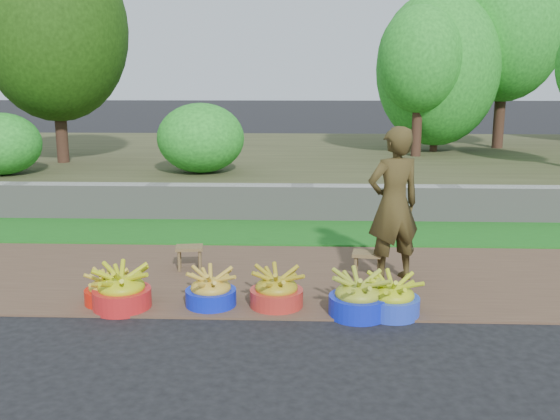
{
  "coord_description": "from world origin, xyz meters",
  "views": [
    {
      "loc": [
        0.03,
        -5.3,
        2.14
      ],
      "look_at": [
        -0.23,
        1.3,
        0.75
      ],
      "focal_mm": 40.0,
      "sensor_mm": 36.0,
      "label": 1
    }
  ],
  "objects_px": {
    "stool_left": "(189,251)",
    "stool_right": "(368,257)",
    "vendor_woman": "(394,205)",
    "basin_f": "(392,298)",
    "basin_c": "(211,291)",
    "basin_d": "(276,291)",
    "basin_a": "(108,290)",
    "basin_e": "(358,297)",
    "basin_b": "(122,290)"
  },
  "relations": [
    {
      "from": "stool_left",
      "to": "stool_right",
      "type": "bearing_deg",
      "value": -6.7
    },
    {
      "from": "stool_left",
      "to": "vendor_woman",
      "type": "height_order",
      "value": "vendor_woman"
    },
    {
      "from": "stool_left",
      "to": "vendor_woman",
      "type": "xyz_separation_m",
      "value": [
        2.24,
        -0.29,
        0.61
      ]
    },
    {
      "from": "basin_f",
      "to": "basin_c",
      "type": "bearing_deg",
      "value": 174.81
    },
    {
      "from": "basin_d",
      "to": "basin_a",
      "type": "bearing_deg",
      "value": 179.33
    },
    {
      "from": "basin_c",
      "to": "stool_right",
      "type": "bearing_deg",
      "value": 29.91
    },
    {
      "from": "basin_d",
      "to": "basin_e",
      "type": "bearing_deg",
      "value": -13.42
    },
    {
      "from": "basin_e",
      "to": "stool_right",
      "type": "distance_m",
      "value": 1.1
    },
    {
      "from": "basin_a",
      "to": "stool_left",
      "type": "distance_m",
      "value": 1.27
    },
    {
      "from": "stool_right",
      "to": "vendor_woman",
      "type": "height_order",
      "value": "vendor_woman"
    },
    {
      "from": "stool_right",
      "to": "basin_f",
      "type": "bearing_deg",
      "value": -83.35
    },
    {
      "from": "basin_a",
      "to": "basin_f",
      "type": "bearing_deg",
      "value": -3.73
    },
    {
      "from": "basin_b",
      "to": "vendor_woman",
      "type": "height_order",
      "value": "vendor_woman"
    },
    {
      "from": "basin_a",
      "to": "vendor_woman",
      "type": "bearing_deg",
      "value": 16.27
    },
    {
      "from": "basin_f",
      "to": "stool_left",
      "type": "bearing_deg",
      "value": 148.49
    },
    {
      "from": "basin_b",
      "to": "vendor_woman",
      "type": "xyz_separation_m",
      "value": [
        2.66,
        0.94,
        0.66
      ]
    },
    {
      "from": "stool_left",
      "to": "basin_d",
      "type": "bearing_deg",
      "value": -47.59
    },
    {
      "from": "basin_b",
      "to": "basin_c",
      "type": "xyz_separation_m",
      "value": [
        0.83,
        0.09,
        -0.02
      ]
    },
    {
      "from": "basin_d",
      "to": "basin_f",
      "type": "xyz_separation_m",
      "value": [
        1.07,
        -0.16,
        -0.0
      ]
    },
    {
      "from": "basin_a",
      "to": "basin_e",
      "type": "height_order",
      "value": "basin_e"
    },
    {
      "from": "basin_c",
      "to": "basin_f",
      "type": "height_order",
      "value": "basin_f"
    },
    {
      "from": "basin_b",
      "to": "basin_d",
      "type": "height_order",
      "value": "basin_b"
    },
    {
      "from": "basin_c",
      "to": "stool_right",
      "type": "distance_m",
      "value": 1.82
    },
    {
      "from": "basin_b",
      "to": "stool_left",
      "type": "height_order",
      "value": "basin_b"
    },
    {
      "from": "basin_c",
      "to": "basin_d",
      "type": "xyz_separation_m",
      "value": [
        0.63,
        0.0,
        0.01
      ]
    },
    {
      "from": "basin_c",
      "to": "basin_f",
      "type": "xyz_separation_m",
      "value": [
        1.7,
        -0.15,
        0.01
      ]
    },
    {
      "from": "basin_d",
      "to": "vendor_woman",
      "type": "xyz_separation_m",
      "value": [
        1.2,
        0.85,
        0.67
      ]
    },
    {
      "from": "basin_d",
      "to": "stool_left",
      "type": "distance_m",
      "value": 1.54
    },
    {
      "from": "basin_e",
      "to": "basin_f",
      "type": "distance_m",
      "value": 0.32
    },
    {
      "from": "basin_e",
      "to": "basin_a",
      "type": "bearing_deg",
      "value": 175.22
    },
    {
      "from": "basin_e",
      "to": "stool_right",
      "type": "relative_size",
      "value": 1.5
    },
    {
      "from": "basin_c",
      "to": "basin_d",
      "type": "height_order",
      "value": "basin_d"
    },
    {
      "from": "basin_b",
      "to": "basin_f",
      "type": "relative_size",
      "value": 1.1
    },
    {
      "from": "basin_a",
      "to": "basin_e",
      "type": "relative_size",
      "value": 0.82
    },
    {
      "from": "basin_c",
      "to": "stool_left",
      "type": "relative_size",
      "value": 1.46
    },
    {
      "from": "basin_c",
      "to": "basin_e",
      "type": "relative_size",
      "value": 0.9
    },
    {
      "from": "stool_right",
      "to": "basin_a",
      "type": "bearing_deg",
      "value": -161.08
    },
    {
      "from": "basin_b",
      "to": "basin_f",
      "type": "xyz_separation_m",
      "value": [
        2.53,
        -0.06,
        -0.02
      ]
    },
    {
      "from": "basin_a",
      "to": "stool_left",
      "type": "xyz_separation_m",
      "value": [
        0.59,
        1.12,
        0.08
      ]
    },
    {
      "from": "basin_d",
      "to": "basin_c",
      "type": "bearing_deg",
      "value": -179.71
    },
    {
      "from": "stool_left",
      "to": "basin_c",
      "type": "bearing_deg",
      "value": -70.15
    },
    {
      "from": "basin_a",
      "to": "basin_c",
      "type": "bearing_deg",
      "value": -1.27
    },
    {
      "from": "basin_a",
      "to": "basin_f",
      "type": "distance_m",
      "value": 2.71
    },
    {
      "from": "stool_left",
      "to": "vendor_woman",
      "type": "distance_m",
      "value": 2.34
    },
    {
      "from": "basin_c",
      "to": "stool_right",
      "type": "height_order",
      "value": "basin_c"
    },
    {
      "from": "basin_e",
      "to": "basin_b",
      "type": "bearing_deg",
      "value": 177.73
    },
    {
      "from": "basin_b",
      "to": "stool_right",
      "type": "height_order",
      "value": "basin_b"
    },
    {
      "from": "basin_f",
      "to": "vendor_woman",
      "type": "distance_m",
      "value": 1.22
    },
    {
      "from": "basin_f",
      "to": "stool_right",
      "type": "xyz_separation_m",
      "value": [
        -0.12,
        1.06,
        0.08
      ]
    },
    {
      "from": "basin_b",
      "to": "basin_f",
      "type": "height_order",
      "value": "basin_b"
    }
  ]
}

